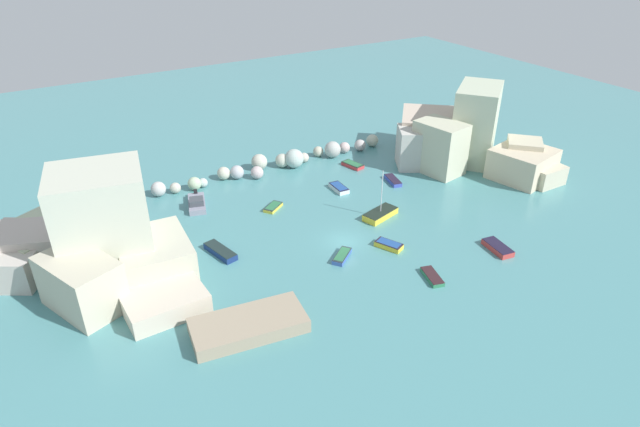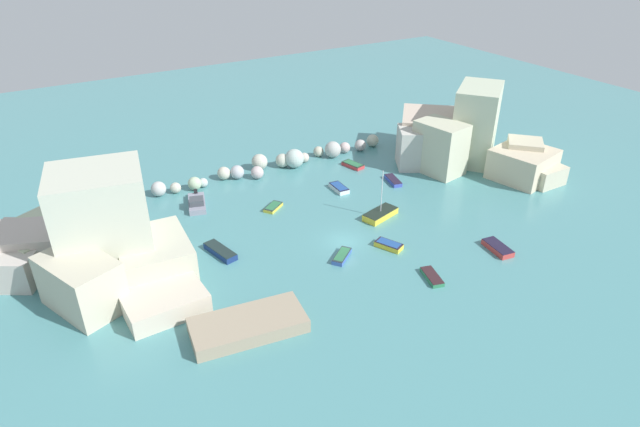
{
  "view_description": "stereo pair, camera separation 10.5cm",
  "coord_description": "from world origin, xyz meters",
  "px_view_note": "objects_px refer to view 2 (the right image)",
  "views": [
    {
      "loc": [
        -27.69,
        -40.98,
        31.08
      ],
      "look_at": [
        0.0,
        5.18,
        1.0
      ],
      "focal_mm": 30.45,
      "sensor_mm": 36.0,
      "label": 1
    },
    {
      "loc": [
        -27.6,
        -41.03,
        31.08
      ],
      "look_at": [
        0.0,
        5.18,
        1.0
      ],
      "focal_mm": 30.45,
      "sensor_mm": 36.0,
      "label": 2
    }
  ],
  "objects_px": {
    "moored_boat_5": "(389,245)",
    "moored_boat_8": "(393,180)",
    "moored_boat_11": "(353,165)",
    "moored_boat_4": "(220,251)",
    "moored_boat_10": "(432,277)",
    "stone_dock": "(248,325)",
    "moored_boat_6": "(339,188)",
    "moored_boat_7": "(276,313)",
    "moored_boat_3": "(197,203)",
    "moored_boat_9": "(342,256)",
    "moored_boat_0": "(380,214)",
    "moored_boat_2": "(273,207)",
    "moored_boat_1": "(498,248)"
  },
  "relations": [
    {
      "from": "moored_boat_4",
      "to": "moored_boat_9",
      "type": "bearing_deg",
      "value": 42.83
    },
    {
      "from": "moored_boat_7",
      "to": "moored_boat_8",
      "type": "height_order",
      "value": "moored_boat_7"
    },
    {
      "from": "moored_boat_5",
      "to": "stone_dock",
      "type": "bearing_deg",
      "value": -101.34
    },
    {
      "from": "moored_boat_5",
      "to": "moored_boat_7",
      "type": "bearing_deg",
      "value": -100.75
    },
    {
      "from": "moored_boat_5",
      "to": "moored_boat_0",
      "type": "bearing_deg",
      "value": 126.51
    },
    {
      "from": "moored_boat_5",
      "to": "moored_boat_8",
      "type": "bearing_deg",
      "value": 115.94
    },
    {
      "from": "moored_boat_8",
      "to": "stone_dock",
      "type": "bearing_deg",
      "value": 134.48
    },
    {
      "from": "stone_dock",
      "to": "moored_boat_8",
      "type": "bearing_deg",
      "value": 30.63
    },
    {
      "from": "moored_boat_5",
      "to": "moored_boat_9",
      "type": "relative_size",
      "value": 1.01
    },
    {
      "from": "moored_boat_1",
      "to": "moored_boat_3",
      "type": "height_order",
      "value": "moored_boat_3"
    },
    {
      "from": "moored_boat_9",
      "to": "moored_boat_1",
      "type": "bearing_deg",
      "value": 116.95
    },
    {
      "from": "moored_boat_5",
      "to": "moored_boat_11",
      "type": "xyz_separation_m",
      "value": [
        8.33,
        19.17,
        -0.03
      ]
    },
    {
      "from": "moored_boat_2",
      "to": "moored_boat_4",
      "type": "relative_size",
      "value": 0.65
    },
    {
      "from": "moored_boat_1",
      "to": "moored_boat_2",
      "type": "bearing_deg",
      "value": -133.24
    },
    {
      "from": "moored_boat_0",
      "to": "moored_boat_11",
      "type": "distance_m",
      "value": 14.4
    },
    {
      "from": "moored_boat_7",
      "to": "moored_boat_9",
      "type": "distance_m",
      "value": 10.91
    },
    {
      "from": "moored_boat_6",
      "to": "moored_boat_1",
      "type": "bearing_deg",
      "value": 20.72
    },
    {
      "from": "stone_dock",
      "to": "moored_boat_5",
      "type": "xyz_separation_m",
      "value": [
        18.09,
        4.33,
        -0.3
      ]
    },
    {
      "from": "moored_boat_4",
      "to": "moored_boat_10",
      "type": "distance_m",
      "value": 21.57
    },
    {
      "from": "moored_boat_6",
      "to": "moored_boat_7",
      "type": "distance_m",
      "value": 25.35
    },
    {
      "from": "moored_boat_9",
      "to": "moored_boat_7",
      "type": "bearing_deg",
      "value": -12.01
    },
    {
      "from": "moored_boat_0",
      "to": "moored_boat_8",
      "type": "relative_size",
      "value": 1.69
    },
    {
      "from": "moored_boat_11",
      "to": "moored_boat_8",
      "type": "bearing_deg",
      "value": -178.79
    },
    {
      "from": "moored_boat_0",
      "to": "moored_boat_6",
      "type": "bearing_deg",
      "value": -103.05
    },
    {
      "from": "stone_dock",
      "to": "moored_boat_9",
      "type": "distance_m",
      "value": 13.77
    },
    {
      "from": "moored_boat_0",
      "to": "moored_boat_5",
      "type": "relative_size",
      "value": 1.87
    },
    {
      "from": "moored_boat_4",
      "to": "moored_boat_7",
      "type": "xyz_separation_m",
      "value": [
        0.52,
        -11.74,
        -0.01
      ]
    },
    {
      "from": "moored_boat_1",
      "to": "moored_boat_9",
      "type": "bearing_deg",
      "value": -107.55
    },
    {
      "from": "moored_boat_9",
      "to": "moored_boat_5",
      "type": "bearing_deg",
      "value": 133.65
    },
    {
      "from": "moored_boat_7",
      "to": "moored_boat_8",
      "type": "bearing_deg",
      "value": -168.28
    },
    {
      "from": "moored_boat_5",
      "to": "moored_boat_7",
      "type": "relative_size",
      "value": 0.73
    },
    {
      "from": "moored_boat_0",
      "to": "moored_boat_10",
      "type": "distance_m",
      "value": 12.66
    },
    {
      "from": "moored_boat_7",
      "to": "moored_boat_9",
      "type": "height_order",
      "value": "moored_boat_7"
    },
    {
      "from": "moored_boat_3",
      "to": "moored_boat_11",
      "type": "xyz_separation_m",
      "value": [
        22.58,
        0.1,
        -0.21
      ]
    },
    {
      "from": "moored_boat_8",
      "to": "moored_boat_7",
      "type": "bearing_deg",
      "value": 136.42
    },
    {
      "from": "moored_boat_5",
      "to": "moored_boat_8",
      "type": "distance_m",
      "value": 15.95
    },
    {
      "from": "moored_boat_3",
      "to": "moored_boat_10",
      "type": "height_order",
      "value": "moored_boat_3"
    },
    {
      "from": "moored_boat_5",
      "to": "moored_boat_10",
      "type": "xyz_separation_m",
      "value": [
        0.22,
        -6.58,
        -0.1
      ]
    },
    {
      "from": "moored_boat_3",
      "to": "moored_boat_10",
      "type": "distance_m",
      "value": 29.47
    },
    {
      "from": "moored_boat_2",
      "to": "moored_boat_4",
      "type": "bearing_deg",
      "value": 179.08
    },
    {
      "from": "moored_boat_3",
      "to": "moored_boat_8",
      "type": "distance_m",
      "value": 25.26
    },
    {
      "from": "moored_boat_4",
      "to": "moored_boat_8",
      "type": "height_order",
      "value": "moored_boat_4"
    },
    {
      "from": "moored_boat_4",
      "to": "moored_boat_8",
      "type": "relative_size",
      "value": 1.28
    },
    {
      "from": "moored_boat_4",
      "to": "moored_boat_5",
      "type": "relative_size",
      "value": 1.41
    },
    {
      "from": "moored_boat_1",
      "to": "moored_boat_2",
      "type": "distance_m",
      "value": 25.83
    },
    {
      "from": "moored_boat_9",
      "to": "moored_boat_3",
      "type": "bearing_deg",
      "value": -101.21
    },
    {
      "from": "moored_boat_0",
      "to": "moored_boat_11",
      "type": "height_order",
      "value": "moored_boat_0"
    },
    {
      "from": "moored_boat_11",
      "to": "moored_boat_7",
      "type": "bearing_deg",
      "value": 121.07
    },
    {
      "from": "moored_boat_9",
      "to": "moored_boat_11",
      "type": "xyz_separation_m",
      "value": [
        13.66,
        18.32,
        0.02
      ]
    },
    {
      "from": "moored_boat_2",
      "to": "moored_boat_8",
      "type": "distance_m",
      "value": 16.8
    }
  ]
}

